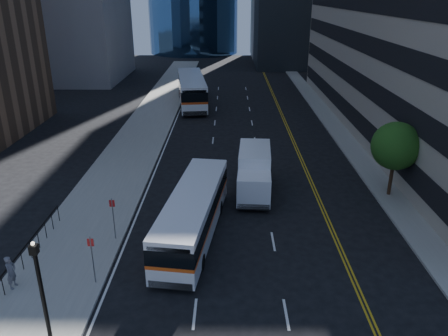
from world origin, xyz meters
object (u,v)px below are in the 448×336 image
bus_front (194,213)px  box_truck (254,172)px  bus_rear (192,89)px  lamp_post (42,291)px  pedestrian (11,272)px  street_tree (396,146)px

bus_front → box_truck: size_ratio=1.70×
bus_rear → box_truck: bearing=-83.6°
bus_rear → lamp_post: bearing=-100.9°
bus_front → pedestrian: size_ratio=6.54×
street_tree → lamp_post: street_tree is taller
street_tree → pedestrian: size_ratio=3.07×
lamp_post → pedestrian: bearing=131.2°
box_truck → pedestrian: size_ratio=3.84×
lamp_post → box_truck: 16.96m
box_truck → lamp_post: bearing=-117.5°
street_tree → bus_rear: bearing=120.7°
street_tree → lamp_post: size_ratio=1.12×
bus_rear → box_truck: bus_rear is taller
street_tree → pedestrian: (-21.14, -10.41, -2.66)m
street_tree → bus_front: street_tree is taller
bus_rear → box_truck: size_ratio=2.15×
lamp_post → bus_rear: size_ratio=0.33×
bus_front → bus_rear: bus_rear is taller
street_tree → pedestrian: 23.71m
lamp_post → box_truck: bearing=58.9°
bus_front → box_truck: 7.02m
lamp_post → bus_front: bearing=59.7°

